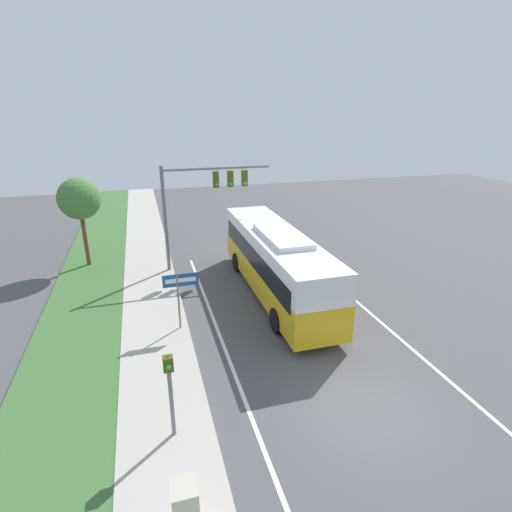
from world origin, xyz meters
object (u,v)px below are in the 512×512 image
(bus, at_px, (276,259))
(signal_gantry, at_px, (202,194))
(pedestrian_signal, at_px, (170,383))
(street_sign, at_px, (180,289))
(utility_cabinet, at_px, (185,507))

(bus, bearing_deg, signal_gantry, 121.67)
(signal_gantry, bearing_deg, bus, -58.33)
(pedestrian_signal, bearing_deg, street_sign, 81.34)
(pedestrian_signal, xyz_separation_m, street_sign, (0.92, 6.05, 0.05))
(pedestrian_signal, xyz_separation_m, utility_cabinet, (0.01, -2.89, -1.16))
(bus, height_order, pedestrian_signal, bus)
(bus, relative_size, pedestrian_signal, 4.20)
(utility_cabinet, bearing_deg, signal_gantry, 79.01)
(street_sign, bearing_deg, signal_gantry, 72.61)
(utility_cabinet, bearing_deg, bus, 62.06)
(pedestrian_signal, bearing_deg, utility_cabinet, -89.84)
(bus, height_order, street_sign, bus)
(bus, distance_m, street_sign, 5.52)
(signal_gantry, bearing_deg, street_sign, -107.39)
(bus, height_order, utility_cabinet, bus)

